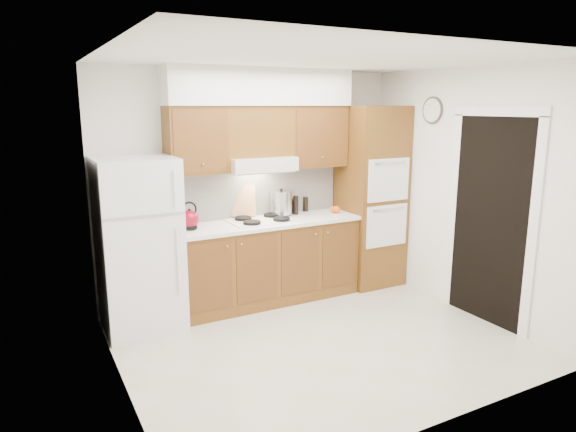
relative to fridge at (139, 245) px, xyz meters
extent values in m
plane|color=beige|center=(1.41, -1.14, -0.86)|extent=(3.60, 3.60, 0.00)
plane|color=white|center=(1.41, -1.14, 1.74)|extent=(3.60, 3.60, 0.00)
cube|color=white|center=(1.41, 0.36, 0.44)|extent=(3.60, 0.02, 2.60)
cube|color=white|center=(-0.40, -1.14, 0.44)|extent=(0.02, 3.00, 2.60)
cube|color=white|center=(3.21, -1.14, 0.44)|extent=(0.02, 3.00, 2.60)
cube|color=white|center=(0.00, 0.00, 0.00)|extent=(0.75, 0.72, 1.72)
cube|color=brown|center=(1.43, 0.06, -0.41)|extent=(2.11, 0.60, 0.90)
cube|color=white|center=(1.43, 0.05, 0.06)|extent=(2.13, 0.62, 0.04)
cube|color=white|center=(1.43, 0.34, 0.36)|extent=(2.11, 0.03, 0.56)
cube|color=brown|center=(2.85, 0.03, 0.24)|extent=(0.70, 0.65, 2.20)
cube|color=brown|center=(0.69, 0.19, 0.99)|extent=(0.63, 0.33, 0.70)
cube|color=brown|center=(2.12, 0.19, 0.99)|extent=(0.73, 0.33, 0.70)
cube|color=silver|center=(1.38, 0.13, 0.71)|extent=(0.75, 0.45, 0.15)
cube|color=brown|center=(1.38, 0.19, 1.06)|extent=(0.75, 0.33, 0.55)
cube|color=silver|center=(1.43, 0.18, 1.54)|extent=(2.13, 0.36, 0.40)
cube|color=white|center=(1.38, 0.07, 0.09)|extent=(0.74, 0.50, 0.01)
cube|color=black|center=(3.19, -1.49, 0.19)|extent=(0.02, 0.90, 2.10)
cylinder|color=#3F3833|center=(3.19, -0.59, 1.29)|extent=(0.02, 0.30, 0.30)
sphere|color=maroon|center=(0.54, 0.07, 0.19)|extent=(0.22, 0.22, 0.19)
cube|color=tan|center=(1.26, 0.31, 0.28)|extent=(0.28, 0.18, 0.35)
cylinder|color=silver|center=(1.68, 0.20, 0.24)|extent=(0.29, 0.29, 0.26)
cylinder|color=black|center=(1.88, 0.21, 0.19)|extent=(0.07, 0.07, 0.22)
cylinder|color=black|center=(1.89, 0.25, 0.17)|extent=(0.07, 0.07, 0.18)
cylinder|color=black|center=(2.08, 0.31, 0.17)|extent=(0.07, 0.07, 0.18)
sphere|color=#FF5E0D|center=(2.35, 0.04, 0.12)|extent=(0.11, 0.11, 0.09)
sphere|color=#FF640D|center=(2.33, 0.08, 0.12)|extent=(0.09, 0.09, 0.08)
camera|label=1|loc=(-1.01, -4.99, 1.35)|focal=32.00mm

